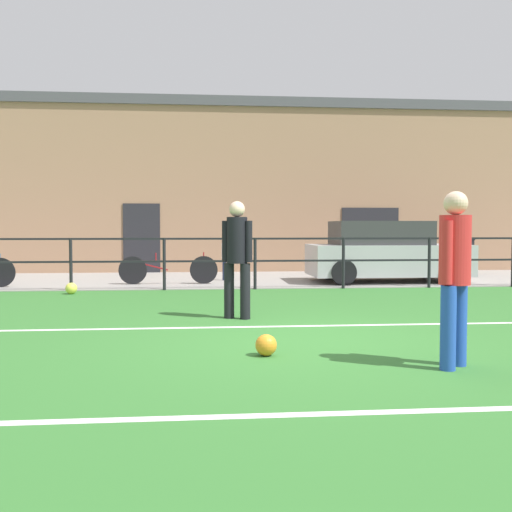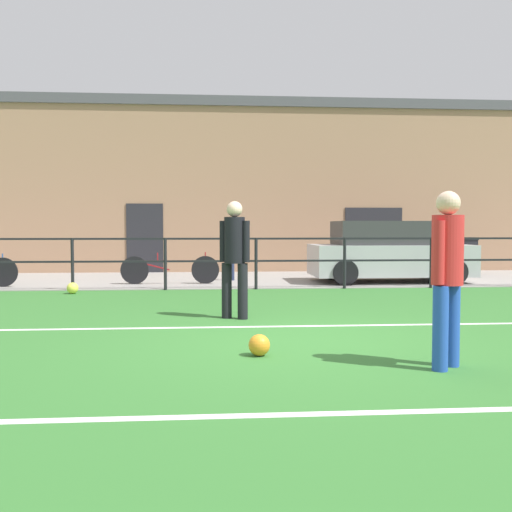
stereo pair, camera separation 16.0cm
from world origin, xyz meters
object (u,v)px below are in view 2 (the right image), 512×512
spectator_child (229,255)px  bicycle_parked_0 (170,269)px  trash_bin_0 (465,256)px  parked_car_red (388,253)px  soccer_ball_spare (73,288)px  soccer_ball_match (259,345)px  player_striker (447,268)px  player_goalkeeper (235,252)px

spectator_child → bicycle_parked_0: size_ratio=0.48×
bicycle_parked_0 → trash_bin_0: (8.28, 2.15, 0.19)m
parked_car_red → soccer_ball_spare: bearing=-164.8°
soccer_ball_match → parked_car_red: (3.91, 8.19, 0.62)m
player_striker → trash_bin_0: size_ratio=1.60×
soccer_ball_spare → bicycle_parked_0: size_ratio=0.10×
trash_bin_0 → soccer_ball_match: bearing=-123.8°
player_striker → spectator_child: (-1.79, 9.60, -0.31)m
parked_car_red → player_striker: bearing=-103.6°
soccer_ball_spare → trash_bin_0: bearing=21.3°
soccer_ball_match → trash_bin_0: size_ratio=0.22×
spectator_child → trash_bin_0: bearing=-147.6°
soccer_ball_match → spectator_child: 8.92m
soccer_ball_match → soccer_ball_spare: soccer_ball_spare is taller
soccer_ball_match → soccer_ball_spare: (-3.37, 6.21, 0.00)m
soccer_ball_spare → spectator_child: bearing=38.8°
soccer_ball_match → parked_car_red: 9.09m
player_goalkeeper → player_striker: size_ratio=1.03×
spectator_child → parked_car_red: (3.93, -0.71, 0.07)m
soccer_ball_spare → bicycle_parked_0: bearing=43.8°
spectator_child → player_goalkeeper: bearing=110.7°
soccer_ball_match → bicycle_parked_0: bearing=100.5°
player_striker → soccer_ball_match: (-1.76, 0.70, -0.86)m
spectator_child → trash_bin_0: (6.82, 1.27, -0.11)m
player_goalkeeper → trash_bin_0: player_goalkeeper is taller
player_goalkeeper → spectator_child: player_goalkeeper is taller
parked_car_red → trash_bin_0: bearing=34.5°
trash_bin_0 → player_striker: bearing=-114.9°
parked_car_red → soccer_ball_match: bearing=-115.5°
trash_bin_0 → player_goalkeeper: bearing=-132.6°
player_striker → trash_bin_0: (5.04, 10.87, -0.41)m
bicycle_parked_0 → player_striker: bearing=-69.6°
spectator_child → bicycle_parked_0: spectator_child is taller
player_goalkeeper → soccer_ball_match: size_ratio=7.62×
soccer_ball_spare → bicycle_parked_0: 2.62m
player_goalkeeper → trash_bin_0: (6.95, 7.56, -0.44)m
player_striker → parked_car_red: player_striker is taller
soccer_ball_match → spectator_child: spectator_child is taller
player_goalkeeper → spectator_child: size_ratio=1.55×
soccer_ball_spare → bicycle_parked_0: bicycle_parked_0 is taller
player_striker → parked_car_red: bearing=-146.2°
player_striker → bicycle_parked_0: player_striker is taller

